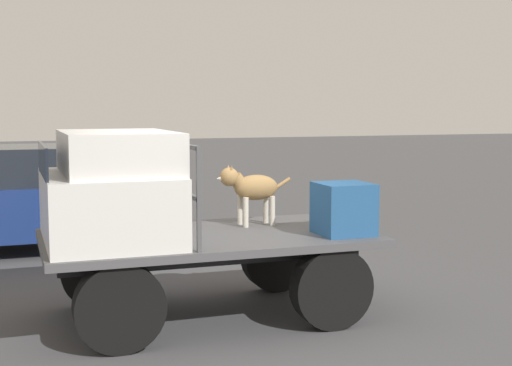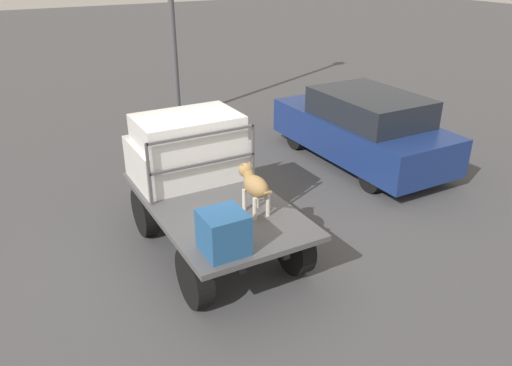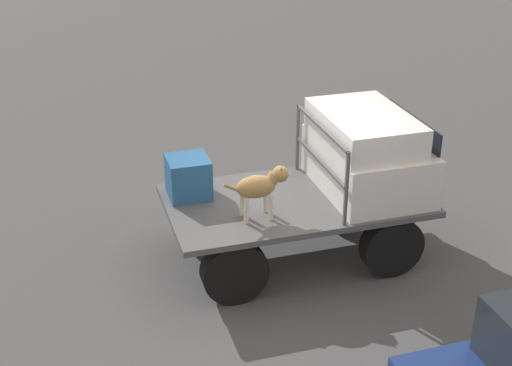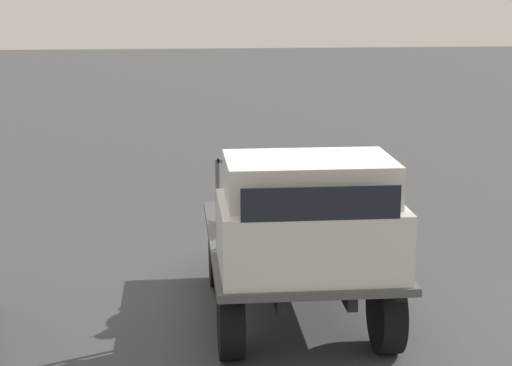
{
  "view_description": "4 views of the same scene",
  "coord_description": "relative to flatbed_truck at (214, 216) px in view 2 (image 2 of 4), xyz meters",
  "views": [
    {
      "loc": [
        1.98,
        7.16,
        2.25
      ],
      "look_at": [
        -0.66,
        -0.37,
        1.38
      ],
      "focal_mm": 50.0,
      "sensor_mm": 36.0,
      "label": 1
    },
    {
      "loc": [
        -6.24,
        2.73,
        4.37
      ],
      "look_at": [
        -0.66,
        -0.37,
        1.38
      ],
      "focal_mm": 35.0,
      "sensor_mm": 36.0,
      "label": 2
    },
    {
      "loc": [
        -2.95,
        -7.94,
        5.19
      ],
      "look_at": [
        -0.66,
        -0.37,
        1.38
      ],
      "focal_mm": 50.0,
      "sensor_mm": 36.0,
      "label": 3
    },
    {
      "loc": [
        8.98,
        -1.28,
        3.65
      ],
      "look_at": [
        -0.66,
        -0.37,
        1.38
      ],
      "focal_mm": 60.0,
      "sensor_mm": 36.0,
      "label": 4
    }
  ],
  "objects": [
    {
      "name": "cargo_crate",
      "position": [
        -1.34,
        0.47,
        0.55
      ],
      "size": [
        0.54,
        0.54,
        0.54
      ],
      "color": "#235184",
      "rests_on": "flatbed_truck"
    },
    {
      "name": "truck_headboard",
      "position": [
        0.33,
        0.0,
        0.92
      ],
      "size": [
        0.04,
        1.77,
        0.98
      ],
      "color": "#4C4C4F",
      "rests_on": "flatbed_truck"
    },
    {
      "name": "truck_cab",
      "position": [
        1.0,
        0.0,
        0.79
      ],
      "size": [
        1.27,
        1.77,
        1.1
      ],
      "color": "silver",
      "rests_on": "flatbed_truck"
    },
    {
      "name": "ground_plane",
      "position": [
        0.0,
        0.0,
        -0.62
      ],
      "size": [
        80.0,
        80.0,
        0.0
      ],
      "primitive_type": "plane",
      "color": "#474749"
    },
    {
      "name": "parked_sedan",
      "position": [
        1.76,
        -4.4,
        0.19
      ],
      "size": [
        4.36,
        1.87,
        1.62
      ],
      "rotation": [
        0.0,
        0.0,
        0.08
      ],
      "color": "black",
      "rests_on": "ground"
    },
    {
      "name": "dog",
      "position": [
        -0.59,
        -0.37,
        0.71
      ],
      "size": [
        0.89,
        0.29,
        0.7
      ],
      "rotation": [
        0.0,
        0.0,
        0.19
      ],
      "color": "beige",
      "rests_on": "flatbed_truck"
    },
    {
      "name": "flatbed_truck",
      "position": [
        0.0,
        0.0,
        0.0
      ],
      "size": [
        3.43,
        1.89,
        0.89
      ],
      "color": "black",
      "rests_on": "ground"
    }
  ]
}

